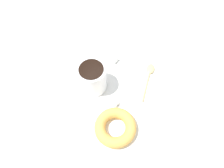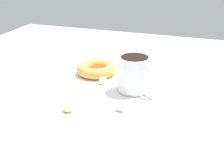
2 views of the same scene
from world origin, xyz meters
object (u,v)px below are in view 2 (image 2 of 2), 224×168
(coffee_cup, at_px, (135,73))
(donut, at_px, (96,69))
(sugar_cube, at_px, (121,106))
(sugar_cube_extra, at_px, (103,81))
(spoon, at_px, (69,104))

(coffee_cup, xyz_separation_m, donut, (-0.07, -0.13, -0.03))
(coffee_cup, bearing_deg, donut, -118.86)
(donut, bearing_deg, sugar_cube, 36.13)
(sugar_cube, height_order, sugar_cube_extra, sugar_cube)
(spoon, height_order, sugar_cube, sugar_cube)
(donut, xyz_separation_m, spoon, (0.20, 0.01, -0.01))
(coffee_cup, bearing_deg, sugar_cube_extra, -98.64)
(donut, bearing_deg, spoon, 4.28)
(sugar_cube_extra, bearing_deg, donut, -144.75)
(coffee_cup, distance_m, spoon, 0.18)
(spoon, bearing_deg, sugar_cube, 100.37)
(coffee_cup, distance_m, sugar_cube, 0.11)
(spoon, xyz_separation_m, sugar_cube_extra, (-0.14, 0.03, 0.00))
(sugar_cube, xyz_separation_m, sugar_cube_extra, (-0.12, -0.09, -0.00))
(donut, distance_m, sugar_cube, 0.22)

